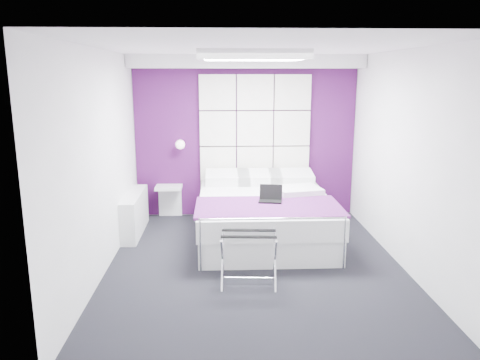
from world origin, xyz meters
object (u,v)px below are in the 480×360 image
at_px(wall_lamp, 180,144).
at_px(radiator, 135,213).
at_px(luggage_rack, 249,258).
at_px(bed, 264,215).
at_px(laptop, 270,197).
at_px(nightstand, 169,187).

bearing_deg(wall_lamp, radiator, -130.10).
bearing_deg(luggage_rack, bed, 82.11).
distance_m(wall_lamp, luggage_rack, 2.88).
height_order(luggage_rack, laptop, laptop).
distance_m(radiator, nightstand, 0.87).
relative_size(wall_lamp, luggage_rack, 0.25).
distance_m(nightstand, luggage_rack, 2.78).
distance_m(wall_lamp, bed, 1.86).
xyz_separation_m(bed, luggage_rack, (-0.31, -1.51, -0.04)).
bearing_deg(radiator, luggage_rack, -48.79).
xyz_separation_m(luggage_rack, laptop, (0.36, 1.15, 0.40)).
bearing_deg(luggage_rack, wall_lamp, 113.86).
relative_size(nightstand, laptop, 1.40).
bearing_deg(bed, laptop, -82.43).
height_order(radiator, laptop, laptop).
bearing_deg(bed, nightstand, 145.13).
relative_size(wall_lamp, laptop, 0.49).
bearing_deg(laptop, nightstand, 147.80).
relative_size(nightstand, luggage_rack, 0.70).
bearing_deg(radiator, wall_lamp, 49.90).
relative_size(radiator, bed, 0.53).
bearing_deg(wall_lamp, laptop, -47.37).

